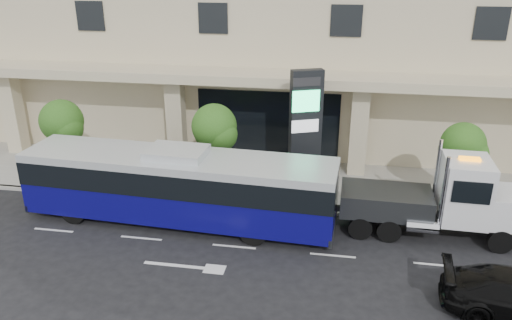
% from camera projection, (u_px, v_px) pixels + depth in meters
% --- Properties ---
extents(ground, '(120.00, 120.00, 0.00)m').
position_uv_depth(ground, '(241.00, 228.00, 21.76)').
color(ground, black).
rests_on(ground, ground).
extents(sidewalk, '(120.00, 6.00, 0.15)m').
position_uv_depth(sidewalk, '(259.00, 180.00, 26.31)').
color(sidewalk, gray).
rests_on(sidewalk, ground).
extents(curb, '(120.00, 0.30, 0.15)m').
position_uv_depth(curb, '(249.00, 206.00, 23.56)').
color(curb, gray).
rests_on(curb, ground).
extents(tree_left, '(2.27, 2.20, 4.22)m').
position_uv_depth(tree_left, '(62.00, 124.00, 25.42)').
color(tree_left, '#422B19').
rests_on(tree_left, sidewalk).
extents(tree_mid, '(2.28, 2.20, 4.38)m').
position_uv_depth(tree_mid, '(215.00, 130.00, 24.13)').
color(tree_mid, '#422B19').
rests_on(tree_mid, sidewalk).
extents(tree_right, '(2.10, 2.00, 4.04)m').
position_uv_depth(tree_right, '(463.00, 148.00, 22.45)').
color(tree_right, '#422B19').
rests_on(tree_right, sidewalk).
extents(city_bus, '(13.82, 3.64, 3.47)m').
position_uv_depth(city_bus, '(178.00, 185.00, 21.75)').
color(city_bus, black).
rests_on(city_bus, ground).
extents(tow_truck, '(8.68, 2.36, 3.95)m').
position_uv_depth(tow_truck, '(443.00, 201.00, 20.66)').
color(tow_truck, '#2D3033').
rests_on(tow_truck, ground).
extents(signage_pylon, '(1.59, 1.08, 6.06)m').
position_uv_depth(signage_pylon, '(305.00, 131.00, 23.97)').
color(signage_pylon, black).
rests_on(signage_pylon, sidewalk).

